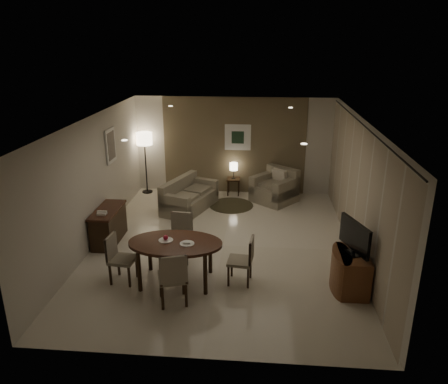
# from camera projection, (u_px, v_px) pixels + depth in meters

# --- Properties ---
(room_shell) EXTENTS (5.50, 7.00, 2.70)m
(room_shell) POSITION_uv_depth(u_px,v_px,m) (225.00, 180.00, 9.28)
(room_shell) COLOR beige
(room_shell) RESTS_ON ground
(taupe_accent) EXTENTS (3.96, 0.03, 2.70)m
(taupe_accent) POSITION_uv_depth(u_px,v_px,m) (234.00, 146.00, 12.17)
(taupe_accent) COLOR brown
(taupe_accent) RESTS_ON wall_back
(curtain_wall) EXTENTS (0.08, 6.70, 2.58)m
(curtain_wall) POSITION_uv_depth(u_px,v_px,m) (357.00, 191.00, 8.69)
(curtain_wall) COLOR #BBA892
(curtain_wall) RESTS_ON wall_right
(curtain_rod) EXTENTS (0.03, 6.80, 0.03)m
(curtain_rod) POSITION_uv_depth(u_px,v_px,m) (364.00, 126.00, 8.25)
(curtain_rod) COLOR black
(curtain_rod) RESTS_ON wall_right
(art_back_frame) EXTENTS (0.72, 0.03, 0.72)m
(art_back_frame) POSITION_uv_depth(u_px,v_px,m) (238.00, 137.00, 12.05)
(art_back_frame) COLOR silver
(art_back_frame) RESTS_ON wall_back
(art_back_canvas) EXTENTS (0.34, 0.01, 0.34)m
(art_back_canvas) POSITION_uv_depth(u_px,v_px,m) (238.00, 137.00, 12.04)
(art_back_canvas) COLOR #1B301D
(art_back_canvas) RESTS_ON wall_back
(art_left_frame) EXTENTS (0.03, 0.60, 0.80)m
(art_left_frame) POSITION_uv_depth(u_px,v_px,m) (111.00, 146.00, 10.08)
(art_left_frame) COLOR silver
(art_left_frame) RESTS_ON wall_left
(art_left_canvas) EXTENTS (0.01, 0.46, 0.64)m
(art_left_canvas) POSITION_uv_depth(u_px,v_px,m) (111.00, 146.00, 10.08)
(art_left_canvas) COLOR gray
(art_left_canvas) RESTS_ON wall_left
(downlight_nl) EXTENTS (0.10, 0.10, 0.01)m
(downlight_nl) POSITION_uv_depth(u_px,v_px,m) (125.00, 140.00, 6.88)
(downlight_nl) COLOR white
(downlight_nl) RESTS_ON ceiling
(downlight_nr) EXTENTS (0.10, 0.10, 0.01)m
(downlight_nr) POSITION_uv_depth(u_px,v_px,m) (304.00, 144.00, 6.65)
(downlight_nr) COLOR white
(downlight_nr) RESTS_ON ceiling
(downlight_fl) EXTENTS (0.10, 0.10, 0.01)m
(downlight_fl) POSITION_uv_depth(u_px,v_px,m) (171.00, 106.00, 10.25)
(downlight_fl) COLOR white
(downlight_fl) RESTS_ON ceiling
(downlight_fr) EXTENTS (0.10, 0.10, 0.01)m
(downlight_fr) POSITION_uv_depth(u_px,v_px,m) (291.00, 108.00, 10.03)
(downlight_fr) COLOR white
(downlight_fr) RESTS_ON ceiling
(console_desk) EXTENTS (0.48, 1.20, 0.75)m
(console_desk) POSITION_uv_depth(u_px,v_px,m) (109.00, 225.00, 9.43)
(console_desk) COLOR #422015
(console_desk) RESTS_ON floor
(telephone) EXTENTS (0.20, 0.14, 0.09)m
(telephone) POSITION_uv_depth(u_px,v_px,m) (102.00, 213.00, 9.01)
(telephone) COLOR white
(telephone) RESTS_ON console_desk
(tv_cabinet) EXTENTS (0.48, 0.90, 0.70)m
(tv_cabinet) POSITION_uv_depth(u_px,v_px,m) (352.00, 271.00, 7.63)
(tv_cabinet) COLOR brown
(tv_cabinet) RESTS_ON floor
(flat_tv) EXTENTS (0.36, 0.85, 0.60)m
(flat_tv) POSITION_uv_depth(u_px,v_px,m) (355.00, 237.00, 7.41)
(flat_tv) COLOR black
(flat_tv) RESTS_ON tv_cabinet
(dining_table) EXTENTS (1.68, 1.05, 0.79)m
(dining_table) POSITION_uv_depth(u_px,v_px,m) (176.00, 262.00, 7.86)
(dining_table) COLOR #422015
(dining_table) RESTS_ON floor
(chair_near) EXTENTS (0.58, 0.58, 0.97)m
(chair_near) POSITION_uv_depth(u_px,v_px,m) (173.00, 276.00, 7.22)
(chair_near) COLOR gray
(chair_near) RESTS_ON floor
(chair_far) EXTENTS (0.50, 0.50, 0.95)m
(chair_far) POSITION_uv_depth(u_px,v_px,m) (179.00, 238.00, 8.60)
(chair_far) COLOR gray
(chair_far) RESTS_ON floor
(chair_left) EXTENTS (0.48, 0.48, 0.89)m
(chair_left) POSITION_uv_depth(u_px,v_px,m) (123.00, 259.00, 7.86)
(chair_left) COLOR gray
(chair_left) RESTS_ON floor
(chair_right) EXTENTS (0.47, 0.47, 0.88)m
(chair_right) POSITION_uv_depth(u_px,v_px,m) (240.00, 260.00, 7.83)
(chair_right) COLOR gray
(chair_right) RESTS_ON floor
(plate_a) EXTENTS (0.26, 0.26, 0.02)m
(plate_a) POSITION_uv_depth(u_px,v_px,m) (166.00, 240.00, 7.79)
(plate_a) COLOR white
(plate_a) RESTS_ON dining_table
(plate_b) EXTENTS (0.26, 0.26, 0.02)m
(plate_b) POSITION_uv_depth(u_px,v_px,m) (187.00, 244.00, 7.66)
(plate_b) COLOR white
(plate_b) RESTS_ON dining_table
(fruit_apple) EXTENTS (0.09, 0.09, 0.09)m
(fruit_apple) POSITION_uv_depth(u_px,v_px,m) (166.00, 238.00, 7.77)
(fruit_apple) COLOR #A7132B
(fruit_apple) RESTS_ON plate_a
(napkin) EXTENTS (0.12, 0.08, 0.03)m
(napkin) POSITION_uv_depth(u_px,v_px,m) (187.00, 242.00, 7.66)
(napkin) COLOR white
(napkin) RESTS_ON plate_b
(round_rug) EXTENTS (1.17, 1.17, 0.01)m
(round_rug) POSITION_uv_depth(u_px,v_px,m) (231.00, 205.00, 11.57)
(round_rug) COLOR #3D3922
(round_rug) RESTS_ON floor
(sofa) EXTENTS (1.85, 1.37, 0.78)m
(sofa) POSITION_uv_depth(u_px,v_px,m) (190.00, 195.00, 11.22)
(sofa) COLOR gray
(sofa) RESTS_ON floor
(armchair) EXTENTS (1.37, 1.37, 0.89)m
(armchair) POSITION_uv_depth(u_px,v_px,m) (274.00, 186.00, 11.72)
(armchair) COLOR gray
(armchair) RESTS_ON floor
(side_table) EXTENTS (0.37, 0.37, 0.47)m
(side_table) POSITION_uv_depth(u_px,v_px,m) (234.00, 186.00, 12.32)
(side_table) COLOR black
(side_table) RESTS_ON floor
(table_lamp) EXTENTS (0.22, 0.22, 0.50)m
(table_lamp) POSITION_uv_depth(u_px,v_px,m) (234.00, 170.00, 12.16)
(table_lamp) COLOR #FFEAC1
(table_lamp) RESTS_ON side_table
(floor_lamp) EXTENTS (0.44, 0.44, 1.74)m
(floor_lamp) POSITION_uv_depth(u_px,v_px,m) (146.00, 163.00, 12.28)
(floor_lamp) COLOR #FFE5B7
(floor_lamp) RESTS_ON floor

